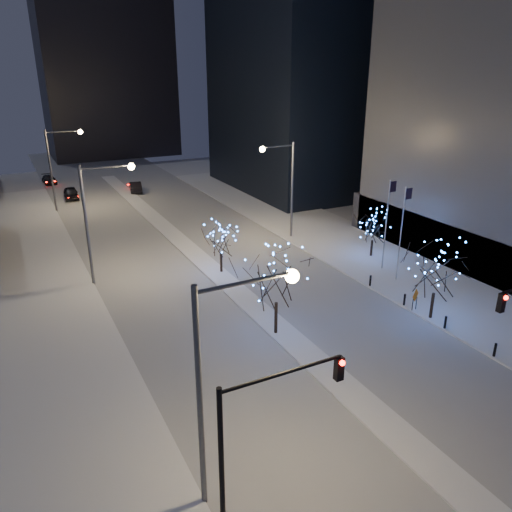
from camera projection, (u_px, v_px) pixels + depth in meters
ground at (418, 454)px, 23.57m from camera, size 160.00×160.00×0.00m
road at (177, 239)px, 52.63m from camera, size 20.00×130.00×0.02m
median at (194, 253)px, 48.45m from camera, size 2.00×80.00×0.15m
east_sidewalk at (383, 261)px, 46.55m from camera, size 10.00×90.00×0.15m
west_sidewalk at (53, 332)px, 34.18m from camera, size 8.00×90.00×0.15m
horizon_block at (104, 44)px, 95.01m from camera, size 24.00×14.00×42.00m
street_lamp_w_near at (224, 363)px, 19.09m from camera, size 4.40×0.56×10.00m
street_lamp_w_mid at (98, 208)px, 39.85m from camera, size 4.40×0.56×10.00m
street_lamp_w_far at (58, 159)px, 60.61m from camera, size 4.40×0.56×10.00m
street_lamp_east at (285, 178)px, 50.47m from camera, size 3.90×0.56×10.00m
traffic_signal_west at (260, 427)px, 18.26m from camera, size 5.26×0.43×7.00m
flagpoles at (395, 223)px, 41.87m from camera, size 1.35×2.60×8.00m
bollards at (424, 310)px, 36.01m from camera, size 0.16×12.16×0.90m
car_near at (71, 193)px, 68.12m from camera, size 2.12×4.66×1.55m
car_mid at (135, 187)px, 71.96m from camera, size 2.32×4.73×1.49m
car_far at (49, 180)px, 76.94m from camera, size 2.01×4.46×1.27m
holiday_tree_median_near at (277, 277)px, 32.49m from camera, size 5.06×5.06×6.29m
holiday_tree_median_far at (221, 241)px, 42.95m from camera, size 3.99×3.99×4.35m
holiday_tree_plaza_near at (437, 270)px, 34.66m from camera, size 5.24×5.24×5.79m
holiday_tree_plaza_far at (373, 227)px, 46.63m from camera, size 3.86×3.86×4.40m
construction_sign at (415, 297)px, 36.73m from camera, size 0.97×0.45×1.71m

